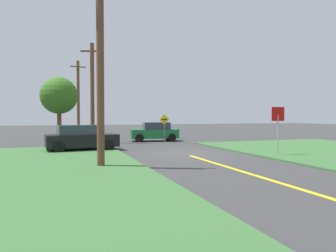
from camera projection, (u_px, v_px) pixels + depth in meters
name	position (u px, v px, depth m)	size (l,w,h in m)	color
ground_plane	(184.00, 154.00, 18.39)	(120.00, 120.00, 0.00)	#393939
lane_stripe_center	(271.00, 180.00, 10.83)	(0.20, 14.00, 0.01)	yellow
stop_sign	(278.00, 121.00, 17.49)	(0.76, 0.11, 2.67)	#9EA0A8
parked_car_near_building	(81.00, 138.00, 20.02)	(4.48, 2.45, 1.62)	black
car_approaching_junction	(155.00, 132.00, 27.56)	(4.21, 2.31, 1.62)	#196B33
utility_pole_near	(100.00, 72.00, 13.50)	(1.77, 0.57, 7.90)	brown
utility_pole_mid	(92.00, 92.00, 25.54)	(1.77, 0.59, 7.95)	brown
utility_pole_far	(78.00, 97.00, 37.16)	(1.80, 0.41, 8.54)	brown
direction_sign	(164.00, 125.00, 26.75)	(0.91, 0.08, 2.33)	slate
oak_tree_left	(59.00, 96.00, 29.27)	(3.36, 3.36, 5.71)	brown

